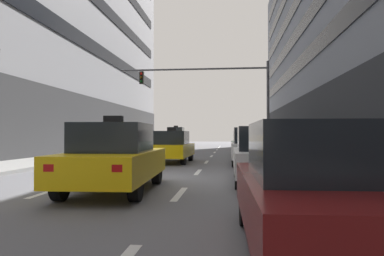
{
  "coord_description": "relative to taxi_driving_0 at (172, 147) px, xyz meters",
  "views": [
    {
      "loc": [
        2.85,
        -11.55,
        1.43
      ],
      "look_at": [
        0.19,
        13.6,
        1.88
      ],
      "focal_mm": 33.55,
      "sensor_mm": 36.0,
      "label": 1
    }
  ],
  "objects": [
    {
      "name": "car_parked_2",
      "position": [
        3.97,
        -0.87,
        0.07
      ],
      "size": [
        1.95,
        4.66,
        1.75
      ],
      "color": "black",
      "rests_on": "ground"
    },
    {
      "name": "lane_stripe_l2_s6",
      "position": [
        1.72,
        5.53,
        -0.79
      ],
      "size": [
        0.16,
        2.0,
        0.01
      ],
      "primitive_type": "cube",
      "color": "silver",
      "rests_on": "ground"
    },
    {
      "name": "lane_stripe_l1_s8",
      "position": [
        -1.57,
        15.53,
        -0.79
      ],
      "size": [
        0.16,
        2.0,
        0.01
      ],
      "primitive_type": "cube",
      "color": "silver",
      "rests_on": "ground"
    },
    {
      "name": "lane_stripe_l2_s5",
      "position": [
        1.72,
        0.53,
        -0.79
      ],
      "size": [
        0.16,
        2.0,
        0.01
      ],
      "primitive_type": "cube",
      "color": "silver",
      "rests_on": "ground"
    },
    {
      "name": "lane_stripe_l2_s7",
      "position": [
        1.72,
        10.53,
        -0.79
      ],
      "size": [
        0.16,
        2.0,
        0.01
      ],
      "primitive_type": "cube",
      "color": "silver",
      "rests_on": "ground"
    },
    {
      "name": "car_parked_0",
      "position": [
        3.97,
        -13.65,
        -0.02
      ],
      "size": [
        1.84,
        4.23,
        1.57
      ],
      "color": "black",
      "rests_on": "ground"
    },
    {
      "name": "lane_stripe_l1_s5",
      "position": [
        -1.57,
        0.53,
        -0.79
      ],
      "size": [
        0.16,
        2.0,
        0.01
      ],
      "primitive_type": "cube",
      "color": "silver",
      "rests_on": "ground"
    },
    {
      "name": "lane_stripe_l1_s6",
      "position": [
        -1.57,
        5.53,
        -0.79
      ],
      "size": [
        0.16,
        2.0,
        0.01
      ],
      "primitive_type": "cube",
      "color": "silver",
      "rests_on": "ground"
    },
    {
      "name": "lane_stripe_l1_s9",
      "position": [
        -1.57,
        20.53,
        -0.79
      ],
      "size": [
        0.16,
        2.0,
        0.01
      ],
      "primitive_type": "cube",
      "color": "silver",
      "rests_on": "ground"
    },
    {
      "name": "lane_stripe_l2_s4",
      "position": [
        1.72,
        -4.47,
        -0.79
      ],
      "size": [
        0.16,
        2.0,
        0.01
      ],
      "primitive_type": "cube",
      "color": "silver",
      "rests_on": "ground"
    },
    {
      "name": "taxi_driving_1",
      "position": [
        -3.26,
        22.85,
        0.33
      ],
      "size": [
        2.14,
        4.73,
        2.44
      ],
      "color": "black",
      "rests_on": "ground"
    },
    {
      "name": "ground_plane",
      "position": [
        0.08,
        -6.47,
        -0.79
      ],
      "size": [
        120.0,
        120.0,
        0.0
      ],
      "primitive_type": "plane",
      "color": "slate"
    },
    {
      "name": "lane_stripe_l2_s9",
      "position": [
        1.72,
        20.53,
        -0.79
      ],
      "size": [
        0.16,
        2.0,
        0.01
      ],
      "primitive_type": "cube",
      "color": "silver",
      "rests_on": "ground"
    },
    {
      "name": "car_parked_3",
      "position": [
        3.97,
        5.28,
        0.04
      ],
      "size": [
        1.91,
        4.49,
        1.68
      ],
      "color": "black",
      "rests_on": "ground"
    },
    {
      "name": "lane_stripe_l1_s10",
      "position": [
        -1.57,
        25.53,
        -0.79
      ],
      "size": [
        0.16,
        2.0,
        0.01
      ],
      "primitive_type": "cube",
      "color": "silver",
      "rests_on": "ground"
    },
    {
      "name": "traffic_signal_0",
      "position": [
        2.23,
        5.78,
        3.67
      ],
      "size": [
        10.03,
        0.35,
        6.11
      ],
      "color": "#4C4C51",
      "rests_on": "sidewalk_right"
    },
    {
      "name": "lane_stripe_l1_s4",
      "position": [
        -1.57,
        -4.47,
        -0.79
      ],
      "size": [
        0.16,
        2.0,
        0.01
      ],
      "primitive_type": "cube",
      "color": "silver",
      "rests_on": "ground"
    },
    {
      "name": "lane_stripe_l2_s10",
      "position": [
        1.72,
        25.53,
        -0.79
      ],
      "size": [
        0.16,
        2.0,
        0.01
      ],
      "primitive_type": "cube",
      "color": "silver",
      "rests_on": "ground"
    },
    {
      "name": "lane_stripe_l2_s3",
      "position": [
        1.72,
        -9.47,
        -0.79
      ],
      "size": [
        0.16,
        2.0,
        0.01
      ],
      "primitive_type": "cube",
      "color": "silver",
      "rests_on": "ground"
    },
    {
      "name": "taxi_driving_0",
      "position": [
        0.0,
        0.0,
        0.0
      ],
      "size": [
        1.88,
        4.31,
        1.78
      ],
      "color": "black",
      "rests_on": "ground"
    },
    {
      "name": "lane_stripe_l1_s7",
      "position": [
        -1.57,
        10.53,
        -0.79
      ],
      "size": [
        0.16,
        2.0,
        0.01
      ],
      "primitive_type": "cube",
      "color": "silver",
      "rests_on": "ground"
    },
    {
      "name": "car_parked_1",
      "position": [
        3.97,
        -7.36,
        0.02
      ],
      "size": [
        1.86,
        4.41,
        1.65
      ],
      "color": "black",
      "rests_on": "ground"
    },
    {
      "name": "taxi_driving_2",
      "position": [
        0.05,
        -9.25,
        0.05
      ],
      "size": [
        2.09,
        4.62,
        1.89
      ],
      "color": "black",
      "rests_on": "ground"
    },
    {
      "name": "lane_stripe_l2_s8",
      "position": [
        1.72,
        15.53,
        -0.79
      ],
      "size": [
        0.16,
        2.0,
        0.01
      ],
      "primitive_type": "cube",
      "color": "silver",
      "rests_on": "ground"
    },
    {
      "name": "sidewalk_right",
      "position": [
        6.69,
        -6.47,
        -0.72
      ],
      "size": [
        3.33,
        80.0,
        0.14
      ],
      "primitive_type": "cube",
      "color": "gray",
      "rests_on": "ground"
    },
    {
      "name": "lane_stripe_l1_s3",
      "position": [
        -1.57,
        -9.47,
        -0.79
      ],
      "size": [
        0.16,
        2.0,
        0.01
      ],
      "primitive_type": "cube",
      "color": "silver",
      "rests_on": "ground"
    }
  ]
}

